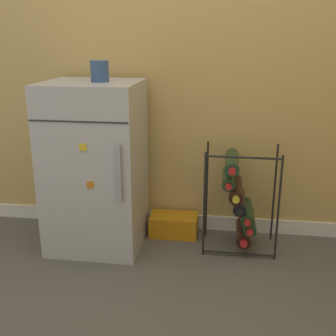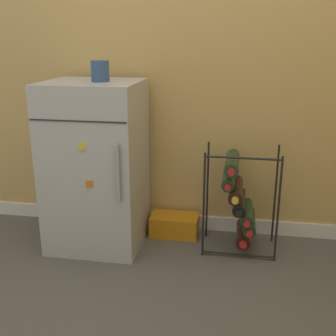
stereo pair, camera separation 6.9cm
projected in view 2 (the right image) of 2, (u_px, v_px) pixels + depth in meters
name	position (u px, v px, depth m)	size (l,w,h in m)	color
ground_plane	(175.00, 289.00, 2.05)	(14.00, 14.00, 0.00)	#56544F
wall_back	(196.00, 24.00, 2.36)	(6.98, 0.07, 2.50)	tan
mini_fridge	(96.00, 166.00, 2.39)	(0.52, 0.50, 0.95)	#B7BABF
wine_rack	(239.00, 200.00, 2.36)	(0.41, 0.33, 0.60)	black
soda_box	(174.00, 225.00, 2.59)	(0.29, 0.17, 0.13)	orange
fridge_top_cup	(100.00, 71.00, 2.21)	(0.10, 0.10, 0.11)	#335184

